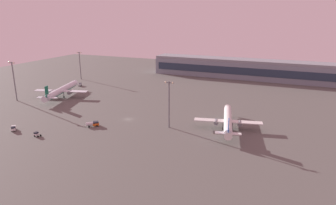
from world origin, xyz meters
The scene contains 11 objects.
ground_plane centered at (0.00, 0.00, 0.00)m, with size 416.00×416.00×0.00m, color #56544F.
terminal_building centered at (38.38, 134.61, 8.09)m, with size 161.41×22.40×16.40m.
airplane_far_stand centered at (51.73, 7.46, 4.09)m, with size 32.77×41.83×10.82m.
airplane_terminal_side centered at (-64.28, 21.66, 4.52)m, with size 35.90×45.70×11.96m.
pushback_tug centered at (-26.94, -36.84, 1.07)m, with size 3.12×1.88×2.05m.
maintenance_van centered at (-42.84, -35.70, 1.18)m, with size 4.37×4.24×2.25m.
fuel_truck centered at (-10.89, -16.04, 1.37)m, with size 6.08×5.79×2.35m.
cargo_loader centered at (-74.09, 52.98, 1.18)m, with size 3.87×4.55×2.25m.
apron_light_central centered at (-89.94, 74.16, 13.47)m, with size 4.80×0.90×23.33m.
apron_light_west centered at (24.65, -2.32, 13.48)m, with size 4.80×0.90×23.35m.
apron_light_east centered at (-84.92, 3.30, 14.47)m, with size 4.80×0.90×25.26m.
Camera 1 is at (79.61, -132.31, 54.25)m, focal length 32.47 mm.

